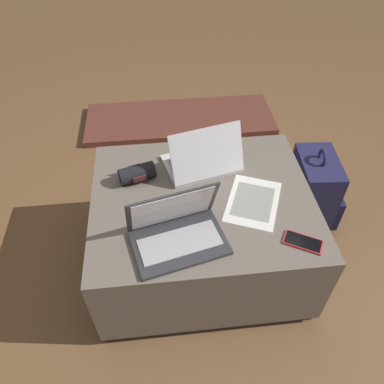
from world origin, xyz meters
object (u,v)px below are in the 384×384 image
at_px(laptop_near, 177,231).
at_px(cell_phone, 303,242).
at_px(laptop_far, 203,160).
at_px(paper_sheet, 253,201).
at_px(wrist_brace, 137,173).
at_px(backpack, 313,193).

bearing_deg(laptop_near, cell_phone, -22.10).
distance_m(laptop_far, paper_sheet, 0.31).
bearing_deg(cell_phone, paper_sheet, -119.33).
bearing_deg(laptop_near, wrist_brace, 99.30).
height_order(cell_phone, backpack, backpack).
bearing_deg(laptop_near, backpack, 15.87).
distance_m(backpack, paper_sheet, 0.57).
distance_m(laptop_near, laptop_far, 0.43).
bearing_deg(laptop_far, cell_phone, 110.51).
height_order(laptop_far, wrist_brace, laptop_far).
xyz_separation_m(cell_phone, paper_sheet, (-0.14, 0.24, -0.00)).
bearing_deg(laptop_far, laptop_near, 55.04).
height_order(backpack, wrist_brace, wrist_brace).
bearing_deg(cell_phone, backpack, -179.54).
bearing_deg(laptop_far, wrist_brace, -5.65).
bearing_deg(laptop_near, paper_sheet, 12.13).
xyz_separation_m(laptop_near, laptop_far, (0.15, 0.41, -0.00)).
xyz_separation_m(laptop_far, wrist_brace, (-0.31, -0.05, -0.01)).
xyz_separation_m(laptop_near, wrist_brace, (-0.15, 0.36, -0.01)).
relative_size(laptop_near, cell_phone, 2.45).
bearing_deg(laptop_near, laptop_far, 55.64).
height_order(laptop_far, cell_phone, laptop_far).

